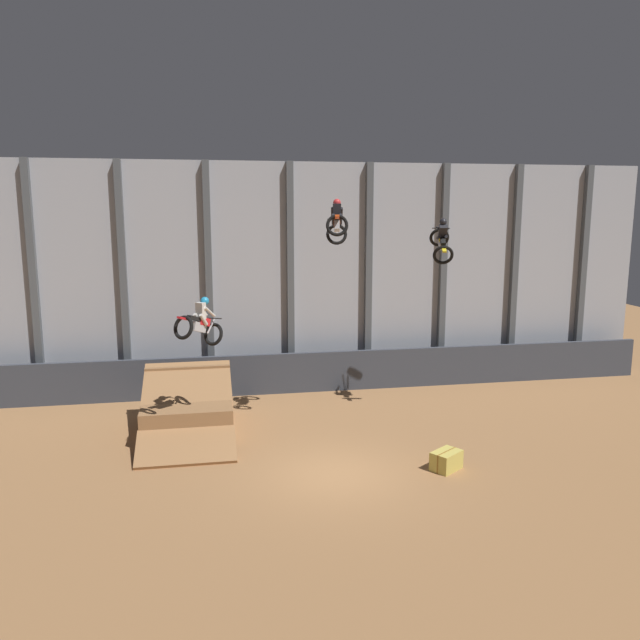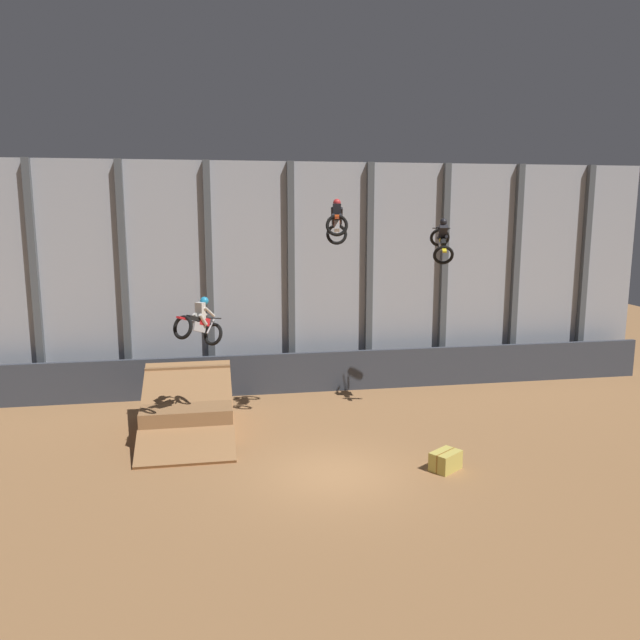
% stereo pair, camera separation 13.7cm
% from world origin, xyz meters
% --- Properties ---
extents(ground_plane, '(60.00, 60.00, 0.00)m').
position_xyz_m(ground_plane, '(0.00, 0.00, 0.00)').
color(ground_plane, '#996B42').
extents(arena_back_wall, '(32.00, 0.40, 9.50)m').
position_xyz_m(arena_back_wall, '(0.00, 9.47, 4.75)').
color(arena_back_wall, '#A3A8B2').
rests_on(arena_back_wall, ground_plane).
extents(lower_barrier, '(31.36, 0.20, 1.69)m').
position_xyz_m(lower_barrier, '(0.00, 8.36, 0.84)').
color(lower_barrier, '#383D47').
rests_on(lower_barrier, ground_plane).
extents(dirt_ramp, '(3.04, 5.04, 2.10)m').
position_xyz_m(dirt_ramp, '(-4.25, 4.69, 0.71)').
color(dirt_ramp, olive).
rests_on(dirt_ramp, ground_plane).
extents(rider_bike_left_air, '(1.64, 1.73, 1.63)m').
position_xyz_m(rider_bike_left_air, '(-3.72, 2.49, 4.11)').
color(rider_bike_left_air, black).
extents(rider_bike_center_air, '(1.04, 1.77, 1.60)m').
position_xyz_m(rider_bike_center_air, '(0.90, 4.14, 7.10)').
color(rider_bike_center_air, black).
extents(rider_bike_right_air, '(1.12, 1.90, 1.68)m').
position_xyz_m(rider_bike_right_air, '(4.90, 4.82, 6.45)').
color(rider_bike_right_air, black).
extents(hay_bale_trackside, '(1.08, 1.01, 0.57)m').
position_xyz_m(hay_bale_trackside, '(3.30, -0.23, 0.28)').
color(hay_bale_trackside, '#CCB751').
rests_on(hay_bale_trackside, ground_plane).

